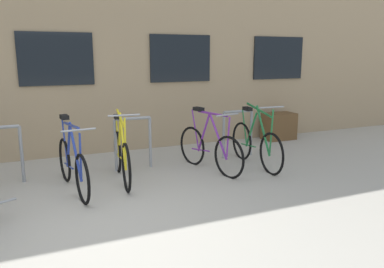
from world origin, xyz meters
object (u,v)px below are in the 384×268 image
(planter_box, at_px, (279,126))
(bicycle_green, at_px, (256,144))
(bicycle_yellow, at_px, (121,155))
(bicycle_purple, at_px, (209,148))
(bicycle_blue, at_px, (73,165))

(planter_box, bearing_deg, bicycle_green, -136.03)
(bicycle_yellow, relative_size, bicycle_purple, 1.06)
(planter_box, bearing_deg, bicycle_purple, -148.74)
(bicycle_purple, distance_m, bicycle_green, 0.85)
(bicycle_yellow, bearing_deg, bicycle_green, -4.03)
(bicycle_yellow, height_order, bicycle_blue, bicycle_yellow)
(bicycle_green, bearing_deg, bicycle_yellow, 175.97)
(bicycle_yellow, xyz_separation_m, bicycle_green, (2.30, -0.16, -0.00))
(bicycle_purple, distance_m, bicycle_blue, 2.19)
(bicycle_blue, xyz_separation_m, planter_box, (4.70, 1.63, -0.08))
(bicycle_purple, distance_m, planter_box, 2.93)
(bicycle_yellow, relative_size, bicycle_blue, 0.99)
(bicycle_blue, bearing_deg, bicycle_yellow, 14.35)
(planter_box, bearing_deg, bicycle_blue, -160.88)
(bicycle_yellow, bearing_deg, bicycle_blue, -165.65)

